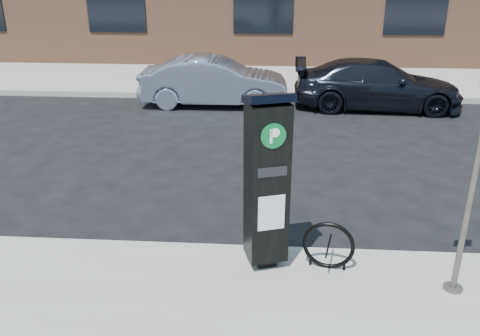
# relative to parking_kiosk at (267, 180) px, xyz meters

# --- Properties ---
(ground) EXTENTS (120.00, 120.00, 0.00)m
(ground) POSITION_rel_parking_kiosk_xyz_m (-0.38, 0.35, -1.26)
(ground) COLOR black
(ground) RESTS_ON ground
(sidewalk_far) EXTENTS (60.00, 12.00, 0.15)m
(sidewalk_far) POSITION_rel_parking_kiosk_xyz_m (-0.38, 14.35, -1.18)
(sidewalk_far) COLOR gray
(sidewalk_far) RESTS_ON ground
(curb_near) EXTENTS (60.00, 0.12, 0.16)m
(curb_near) POSITION_rel_parking_kiosk_xyz_m (-0.38, 0.33, -1.18)
(curb_near) COLOR #9E9B93
(curb_near) RESTS_ON ground
(curb_far) EXTENTS (60.00, 0.12, 0.16)m
(curb_far) POSITION_rel_parking_kiosk_xyz_m (-0.38, 8.37, -1.18)
(curb_far) COLOR #9E9B93
(curb_far) RESTS_ON ground
(parking_kiosk) EXTENTS (0.61, 0.57, 2.16)m
(parking_kiosk) POSITION_rel_parking_kiosk_xyz_m (0.00, 0.00, 0.00)
(parking_kiosk) COLOR black
(parking_kiosk) RESTS_ON sidewalk_near
(sign_pole) EXTENTS (0.24, 0.22, 2.70)m
(sign_pole) POSITION_rel_parking_kiosk_xyz_m (2.13, -0.39, 0.23)
(sign_pole) COLOR #5B5450
(sign_pole) RESTS_ON sidewalk_near
(bike_rack) EXTENTS (0.62, 0.18, 0.62)m
(bike_rack) POSITION_rel_parking_kiosk_xyz_m (0.75, -0.05, -0.81)
(bike_rack) COLOR black
(bike_rack) RESTS_ON sidewalk_near
(car_silver) EXTENTS (3.86, 1.40, 1.26)m
(car_silver) POSITION_rel_parking_kiosk_xyz_m (-1.53, 7.75, -0.63)
(car_silver) COLOR #8B97B1
(car_silver) RESTS_ON ground
(car_dark) EXTENTS (4.31, 1.90, 1.23)m
(car_dark) POSITION_rel_parking_kiosk_xyz_m (2.69, 7.75, -0.64)
(car_dark) COLOR black
(car_dark) RESTS_ON ground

